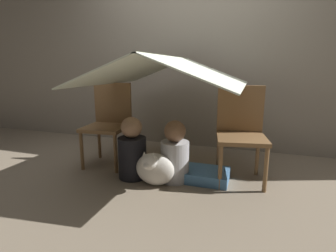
% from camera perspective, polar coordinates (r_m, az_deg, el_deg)
% --- Properties ---
extents(ground_plane, '(8.80, 8.80, 0.00)m').
position_cam_1_polar(ground_plane, '(2.52, -1.67, -11.94)').
color(ground_plane, gray).
extents(wall_back, '(7.00, 0.05, 2.50)m').
position_cam_1_polar(wall_back, '(3.52, 5.49, 15.84)').
color(wall_back, gray).
rests_on(wall_back, ground_plane).
extents(chair_left, '(0.47, 0.47, 0.88)m').
position_cam_1_polar(chair_left, '(2.94, -12.77, 1.22)').
color(chair_left, brown).
rests_on(chair_left, ground_plane).
extents(chair_right, '(0.50, 0.50, 0.88)m').
position_cam_1_polar(chair_right, '(2.53, 15.56, -0.74)').
color(chair_right, brown).
rests_on(chair_right, ground_plane).
extents(sheet_canopy, '(1.41, 1.48, 0.28)m').
position_cam_1_polar(sheet_canopy, '(2.51, -0.00, 11.94)').
color(sheet_canopy, silver).
extents(person_front, '(0.27, 0.27, 0.60)m').
position_cam_1_polar(person_front, '(2.54, -7.80, -5.47)').
color(person_front, black).
rests_on(person_front, ground_plane).
extents(person_second, '(0.26, 0.26, 0.58)m').
position_cam_1_polar(person_second, '(2.45, 1.49, -6.23)').
color(person_second, '#B2B2B7').
rests_on(person_second, ground_plane).
extents(dog, '(0.36, 0.33, 0.36)m').
position_cam_1_polar(dog, '(2.38, -3.04, -9.14)').
color(dog, silver).
rests_on(dog, ground_plane).
extents(floor_cushion, '(0.42, 0.34, 0.10)m').
position_cam_1_polar(floor_cushion, '(2.55, 8.28, -10.53)').
color(floor_cushion, '#4C7FB2').
rests_on(floor_cushion, ground_plane).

